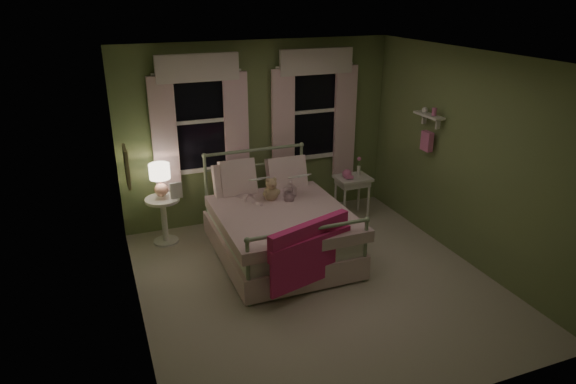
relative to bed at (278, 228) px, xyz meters
name	(u,v)px	position (x,y,z in m)	size (l,w,h in m)	color
room_shell	(319,180)	(0.18, -0.82, 0.92)	(4.20, 4.20, 4.20)	beige
bed	(278,228)	(0.00, 0.00, 0.00)	(1.58, 2.04, 1.18)	white
pink_throw	(310,246)	(0.01, -1.02, 0.23)	(1.07, 0.46, 0.71)	#D62A71
child_left	(247,181)	(-0.27, 0.43, 0.54)	(0.25, 0.16, 0.69)	#F7D1DD
child_right	(287,175)	(0.29, 0.43, 0.54)	(0.34, 0.26, 0.69)	#F7D1DD
book_left	(252,183)	(-0.27, 0.18, 0.59)	(0.20, 0.27, 0.03)	beige
book_right	(294,181)	(0.29, 0.18, 0.54)	(0.20, 0.27, 0.02)	beige
teddy_bear	(271,191)	(0.01, 0.27, 0.42)	(0.24, 0.20, 0.32)	tan
nightstand_left	(164,214)	(-1.32, 0.88, 0.04)	(0.46, 0.46, 0.65)	white
table_lamp	(160,177)	(-1.32, 0.88, 0.58)	(0.27, 0.27, 0.45)	#FFB196
book_nightstand	(171,199)	(-1.22, 0.80, 0.28)	(0.16, 0.22, 0.02)	beige
nightstand_right	(353,183)	(1.44, 0.70, 0.17)	(0.50, 0.40, 0.64)	white
pink_toy	(347,174)	(1.34, 0.69, 0.33)	(0.14, 0.19, 0.14)	pink
bud_vase	(359,166)	(1.56, 0.75, 0.41)	(0.06, 0.06, 0.28)	white
window_left	(200,117)	(-0.67, 1.21, 1.25)	(1.34, 0.13, 1.96)	black
window_right	(315,107)	(1.03, 1.21, 1.25)	(1.34, 0.13, 1.96)	black
wall_shelf	(428,128)	(2.08, -0.12, 1.15)	(0.15, 0.50, 0.60)	white
framed_picture	(127,167)	(-1.77, -0.22, 1.12)	(0.03, 0.32, 0.42)	beige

